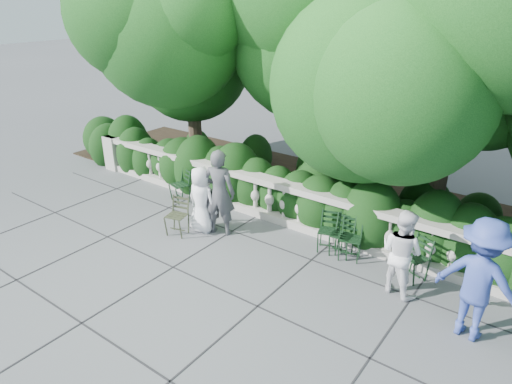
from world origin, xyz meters
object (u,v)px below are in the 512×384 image
Objects in this scene: chair_f at (347,262)px; chair_b at (176,203)px; chair_a at (201,208)px; chair_weathered at (174,237)px; chair_d at (338,258)px; person_casual_man at (402,252)px; person_older_blue at (480,280)px; chair_e at (406,281)px; person_businessman at (201,200)px; person_woman_grey at (219,193)px; chair_c at (326,254)px.

chair_b is at bearing 163.58° from chair_f.
chair_a is 1.00× the size of chair_weathered.
person_casual_man is (1.32, -0.36, 0.78)m from chair_d.
person_older_blue is at bearing -22.56° from chair_a.
chair_d is at bearing -16.14° from chair_a.
person_older_blue is at bearing -8.75° from chair_weathered.
chair_e and chair_f have the same top height.
chair_f is at bearing -0.76° from person_casual_man.
person_businessman reaches higher than chair_d.
person_woman_grey is at bearing 5.51° from person_older_blue.
chair_c is at bearing 17.98° from chair_b.
chair_d is (3.74, -0.08, 0.00)m from chair_a.
chair_weathered is at bearing 65.53° from person_businessman.
person_older_blue is (2.87, -0.78, 0.98)m from chair_c.
chair_e is at bearing -16.70° from chair_c.
person_businessman is at bearing -171.08° from chair_d.
person_businessman is at bearing 175.64° from chair_f.
person_casual_man reaches higher than person_businessman.
chair_f is 3.32m from person_businessman.
person_woman_grey is at bearing 19.36° from person_casual_man.
person_woman_grey is 0.97× the size of person_older_blue.
chair_e is at bearing 2.40° from chair_weathered.
chair_b is 0.57× the size of person_businessman.
person_casual_man is (3.88, 0.20, -0.17)m from person_woman_grey.
chair_e is at bearing 18.07° from chair_b.
person_older_blue reaches higher than person_casual_man.
chair_a and chair_e have the same top height.
chair_weathered is (0.52, -1.39, 0.00)m from chair_a.
chair_b is at bearing -22.46° from person_businessman.
chair_a is 3.74m from chair_d.
person_casual_man is at bearing -19.88° from chair_a.
chair_d is at bearing 173.00° from person_woman_grey.
chair_c is 0.57× the size of person_businessman.
chair_f is at bearing -9.71° from chair_d.
person_woman_grey is at bearing -43.32° from chair_a.
chair_d is 1.00× the size of chair_f.
chair_weathered is 1.38m from person_woman_grey.
chair_d is 1.00× the size of chair_e.
chair_c is at bearing -16.10° from chair_a.
person_businessman is (1.53, -0.67, 0.74)m from chair_b.
chair_a and chair_b have the same top height.
chair_f is at bearing 171.66° from person_woman_grey.
person_casual_man is at bearing -9.91° from person_older_blue.
chair_weathered is (-3.22, -1.31, 0.00)m from chair_d.
person_casual_man is (1.58, -0.37, 0.78)m from chair_c.
chair_f is (0.22, -0.02, 0.00)m from chair_d.
person_businessman is (-4.29, -0.76, 0.74)m from chair_e.
chair_c is 1.61m from chair_e.
chair_f is 1.39m from person_casual_man.
chair_c is 1.00× the size of chair_weathered.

